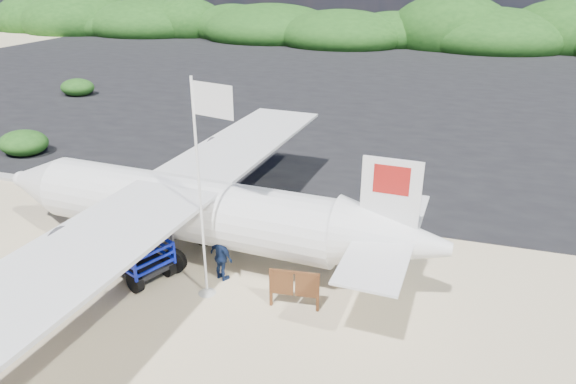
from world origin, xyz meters
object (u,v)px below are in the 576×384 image
signboard (294,308)px  crew_c (221,257)px  crew_a (197,208)px  flagpole (207,293)px  crew_b (316,233)px  baggage_cart (133,271)px

signboard → crew_c: size_ratio=0.96×
crew_a → crew_c: (2.21, -2.88, -0.01)m
flagpole → crew_b: bearing=51.4°
baggage_cart → crew_c: 3.02m
crew_c → flagpole: bearing=105.3°
baggage_cart → crew_c: (2.88, 0.41, 0.78)m
signboard → crew_b: crew_b is taller
baggage_cart → crew_a: bearing=102.6°
crew_b → crew_c: 3.28m
crew_c → crew_a: bearing=-27.7°
flagpole → crew_c: flagpole is taller
signboard → crew_b: size_ratio=0.95×
crew_a → signboard: bearing=128.2°
flagpole → crew_a: (-2.08, 3.70, 0.79)m
crew_b → signboard: bearing=83.1°
crew_a → flagpole: bearing=105.2°
signboard → crew_c: 2.74m
signboard → crew_b: bearing=87.9°
crew_a → crew_c: crew_a is taller
crew_b → crew_a: bearing=-17.3°
baggage_cart → crew_a: size_ratio=1.84×
signboard → crew_a: 6.02m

